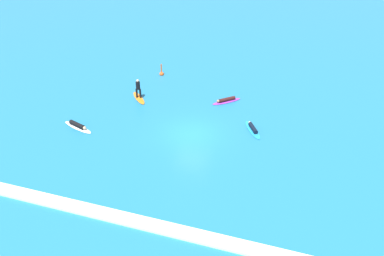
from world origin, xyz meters
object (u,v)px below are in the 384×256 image
(surfer_on_blue_board, at_px, (253,129))
(marker_buoy, at_px, (162,73))
(surfer_on_orange_board, at_px, (139,93))
(surfer_on_purple_board, at_px, (226,100))
(surfer_on_white_board, at_px, (78,126))

(surfer_on_blue_board, distance_m, marker_buoy, 12.72)
(surfer_on_orange_board, height_order, marker_buoy, surfer_on_orange_board)
(surfer_on_blue_board, bearing_deg, surfer_on_purple_board, 7.23)
(marker_buoy, bearing_deg, surfer_on_orange_board, -90.55)
(surfer_on_white_board, height_order, marker_buoy, marker_buoy)
(surfer_on_orange_board, distance_m, surfer_on_blue_board, 10.63)
(surfer_on_white_board, xyz_separation_m, marker_buoy, (2.49, 11.17, 0.02))
(surfer_on_white_board, xyz_separation_m, surfer_on_orange_board, (2.44, 5.92, 0.36))
(surfer_on_orange_board, relative_size, surfer_on_purple_board, 0.97)
(surfer_on_white_board, bearing_deg, surfer_on_purple_board, 56.90)
(surfer_on_blue_board, relative_size, marker_buoy, 2.18)
(surfer_on_orange_board, xyz_separation_m, marker_buoy, (0.05, 5.25, -0.34))
(marker_buoy, bearing_deg, surfer_on_white_board, -102.57)
(surfer_on_purple_board, xyz_separation_m, surfer_on_blue_board, (3.02, -3.88, -0.00))
(surfer_on_purple_board, height_order, surfer_on_blue_board, surfer_on_blue_board)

